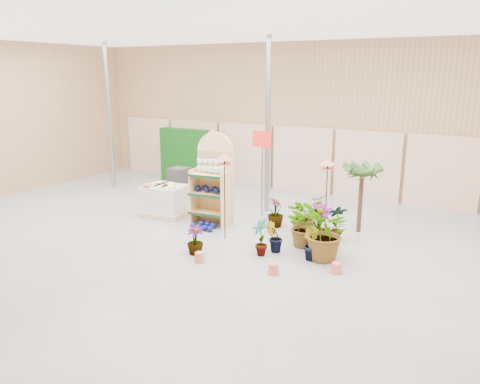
% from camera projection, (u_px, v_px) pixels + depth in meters
% --- Properties ---
extents(room, '(15.20, 12.10, 4.70)m').
position_uv_depth(room, '(214.00, 140.00, 9.81)').
color(room, gray).
rests_on(room, ground).
extents(display_shelf, '(0.99, 0.68, 2.23)m').
position_uv_depth(display_shelf, '(214.00, 182.00, 11.29)').
color(display_shelf, '#DBAF6F').
rests_on(display_shelf, ground).
extents(teddy_bears, '(0.83, 0.23, 0.36)m').
position_uv_depth(teddy_bears, '(212.00, 167.00, 11.09)').
color(teddy_bears, beige).
rests_on(teddy_bears, display_shelf).
extents(gazing_balls_shelf, '(0.82, 0.28, 0.16)m').
position_uv_depth(gazing_balls_shelf, '(211.00, 189.00, 11.22)').
color(gazing_balls_shelf, '#0B1055').
rests_on(gazing_balls_shelf, display_shelf).
extents(gazing_balls_floor, '(0.63, 0.39, 0.15)m').
position_uv_depth(gazing_balls_floor, '(204.00, 226.00, 11.04)').
color(gazing_balls_floor, '#0B1055').
rests_on(gazing_balls_floor, ground).
extents(pallet_stack, '(1.20, 1.04, 0.82)m').
position_uv_depth(pallet_stack, '(165.00, 200.00, 12.05)').
color(pallet_stack, tan).
rests_on(pallet_stack, ground).
extents(charcoal_planters, '(0.50, 0.50, 1.00)m').
position_uv_depth(charcoal_planters, '(179.00, 185.00, 13.23)').
color(charcoal_planters, black).
rests_on(charcoal_planters, ground).
extents(trellis_stock, '(2.00, 0.30, 1.80)m').
position_uv_depth(trellis_stock, '(187.00, 156.00, 15.56)').
color(trellis_stock, '#0D410F').
rests_on(trellis_stock, ground).
extents(offer_sign, '(0.50, 0.08, 2.20)m').
position_uv_depth(offer_sign, '(262.00, 156.00, 11.67)').
color(offer_sign, gray).
rests_on(offer_sign, ground).
extents(bird_table_front, '(0.34, 0.34, 1.94)m').
position_uv_depth(bird_table_front, '(224.00, 159.00, 9.96)').
color(bird_table_front, black).
rests_on(bird_table_front, ground).
extents(bird_table_right, '(0.34, 0.34, 1.79)m').
position_uv_depth(bird_table_right, '(328.00, 164.00, 10.19)').
color(bird_table_right, black).
rests_on(bird_table_right, ground).
extents(bird_table_back, '(0.34, 0.34, 2.01)m').
position_uv_depth(bird_table_back, '(213.00, 133.00, 13.78)').
color(bird_table_back, black).
rests_on(bird_table_back, ground).
extents(palm, '(0.70, 0.70, 1.71)m').
position_uv_depth(palm, '(362.00, 170.00, 10.54)').
color(palm, '#45291D').
rests_on(palm, ground).
extents(potted_plant_1, '(0.45, 0.45, 0.64)m').
position_uv_depth(potted_plant_1, '(274.00, 237.00, 9.57)').
color(potted_plant_1, '#2A4D1A').
rests_on(potted_plant_1, ground).
extents(potted_plant_2, '(1.03, 1.07, 0.91)m').
position_uv_depth(potted_plant_2, '(304.00, 225.00, 9.91)').
color(potted_plant_2, '#2A4D1A').
rests_on(potted_plant_2, ground).
extents(potted_plant_3, '(0.55, 0.55, 0.97)m').
position_uv_depth(potted_plant_3, '(318.00, 227.00, 9.72)').
color(potted_plant_3, '#2A4D1A').
rests_on(potted_plant_3, ground).
extents(potted_plant_4, '(0.53, 0.49, 0.83)m').
position_uv_depth(potted_plant_4, '(337.00, 222.00, 10.22)').
color(potted_plant_4, '#2A4D1A').
rests_on(potted_plant_4, ground).
extents(potted_plant_6, '(1.01, 1.06, 0.93)m').
position_uv_depth(potted_plant_6, '(305.00, 215.00, 10.61)').
color(potted_plant_6, '#2A4D1A').
rests_on(potted_plant_6, ground).
extents(potted_plant_7, '(0.47, 0.47, 0.59)m').
position_uv_depth(potted_plant_7, '(195.00, 240.00, 9.47)').
color(potted_plant_7, '#2A4D1A').
rests_on(potted_plant_7, ground).
extents(potted_plant_8, '(0.50, 0.49, 0.80)m').
position_uv_depth(potted_plant_8, '(261.00, 236.00, 9.39)').
color(potted_plant_8, '#2A4D1A').
rests_on(potted_plant_8, ground).
extents(potted_plant_9, '(0.46, 0.46, 0.65)m').
position_uv_depth(potted_plant_9, '(310.00, 244.00, 9.19)').
color(potted_plant_9, '#2A4D1A').
rests_on(potted_plant_9, ground).
extents(potted_plant_10, '(1.29, 1.35, 1.16)m').
position_uv_depth(potted_plant_10, '(325.00, 233.00, 9.06)').
color(potted_plant_10, '#2A4D1A').
rests_on(potted_plant_10, ground).
extents(potted_plant_11, '(0.48, 0.48, 0.70)m').
position_uv_depth(potted_plant_11, '(275.00, 213.00, 11.16)').
color(potted_plant_11, '#2A4D1A').
rests_on(potted_plant_11, ground).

